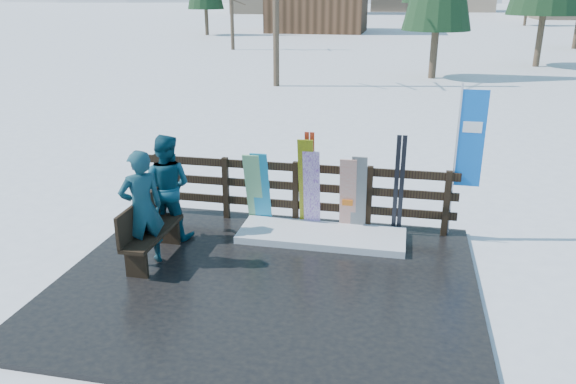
% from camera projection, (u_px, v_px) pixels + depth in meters
% --- Properties ---
extents(ground, '(700.00, 700.00, 0.00)m').
position_uv_depth(ground, '(266.00, 285.00, 8.18)').
color(ground, white).
rests_on(ground, ground).
extents(deck, '(6.00, 5.00, 0.08)m').
position_uv_depth(deck, '(266.00, 282.00, 8.17)').
color(deck, black).
rests_on(deck, ground).
extents(fence, '(5.60, 0.10, 1.15)m').
position_uv_depth(fence, '(296.00, 188.00, 9.96)').
color(fence, black).
rests_on(fence, deck).
extents(snow_patch, '(2.80, 1.00, 0.12)m').
position_uv_depth(snow_patch, '(322.00, 236.00, 9.50)').
color(snow_patch, white).
rests_on(snow_patch, deck).
extents(bench, '(0.40, 1.50, 0.97)m').
position_uv_depth(bench, '(148.00, 228.00, 8.64)').
color(bench, black).
rests_on(bench, deck).
extents(snowboard_0, '(0.30, 0.38, 1.38)m').
position_uv_depth(snowboard_0, '(261.00, 189.00, 9.86)').
color(snowboard_0, '#1F90BA').
rests_on(snowboard_0, deck).
extents(snowboard_1, '(0.29, 0.40, 1.35)m').
position_uv_depth(snowboard_1, '(254.00, 189.00, 9.89)').
color(snowboard_1, white).
rests_on(snowboard_1, deck).
extents(snowboard_2, '(0.26, 0.37, 1.66)m').
position_uv_depth(snowboard_2, '(306.00, 184.00, 9.66)').
color(snowboard_2, yellow).
rests_on(snowboard_2, deck).
extents(snowboard_3, '(0.29, 0.29, 1.45)m').
position_uv_depth(snowboard_3, '(312.00, 190.00, 9.67)').
color(snowboard_3, white).
rests_on(snowboard_3, deck).
extents(snowboard_4, '(0.26, 0.25, 1.40)m').
position_uv_depth(snowboard_4, '(359.00, 195.00, 9.52)').
color(snowboard_4, black).
rests_on(snowboard_4, deck).
extents(snowboard_5, '(0.28, 0.26, 1.35)m').
position_uv_depth(snowboard_5, '(348.00, 196.00, 9.57)').
color(snowboard_5, silver).
rests_on(snowboard_5, deck).
extents(ski_pair_a, '(0.16, 0.21, 1.76)m').
position_uv_depth(ski_pair_a, '(310.00, 180.00, 9.69)').
color(ski_pair_a, '#B62D16').
rests_on(ski_pair_a, deck).
extents(ski_pair_b, '(0.17, 0.28, 1.79)m').
position_uv_depth(ski_pair_b, '(399.00, 185.00, 9.40)').
color(ski_pair_b, black).
rests_on(ski_pair_b, deck).
extents(rental_flag, '(0.45, 0.04, 2.60)m').
position_uv_depth(rental_flag, '(467.00, 145.00, 9.14)').
color(rental_flag, silver).
rests_on(rental_flag, deck).
extents(person_front, '(0.77, 0.76, 1.80)m').
position_uv_depth(person_front, '(142.00, 208.00, 8.38)').
color(person_front, '#1B5857').
rests_on(person_front, deck).
extents(person_back, '(0.90, 0.71, 1.79)m').
position_uv_depth(person_back, '(166.00, 187.00, 9.33)').
color(person_back, navy).
rests_on(person_back, deck).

